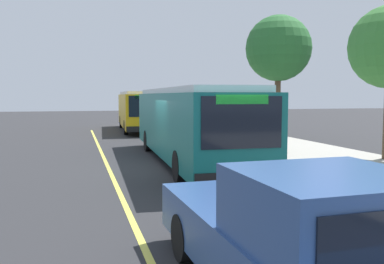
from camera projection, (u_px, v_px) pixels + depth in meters
name	position (u px, v px, depth m)	size (l,w,h in m)	color
ground_plane	(169.00, 167.00, 15.61)	(120.00, 120.00, 0.00)	#2B2B2D
sidewalk_curb	(312.00, 159.00, 17.20)	(44.00, 6.40, 0.15)	#A8A399
lane_stripe_center	(109.00, 170.00, 15.03)	(36.00, 0.14, 0.01)	#E0D64C
transit_bus_main	(189.00, 122.00, 16.71)	(12.51, 3.02, 2.95)	#146B66
transit_bus_second	(139.00, 109.00, 31.88)	(10.71, 3.14, 2.95)	gold
pickup_truck	(294.00, 241.00, 5.24)	(5.46, 2.16, 1.85)	#2D4C84
bus_shelter	(259.00, 111.00, 20.94)	(2.90, 1.60, 2.48)	#333338
waiting_bench	(260.00, 137.00, 20.78)	(1.60, 0.48, 0.95)	brown
route_sign_post	(241.00, 113.00, 17.65)	(0.44, 0.08, 2.80)	#333338
pedestrian_commuter	(268.00, 131.00, 18.47)	(0.24, 0.40, 1.69)	#282D47
street_tree_upstreet	(278.00, 49.00, 25.11)	(3.93, 3.93, 7.31)	brown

